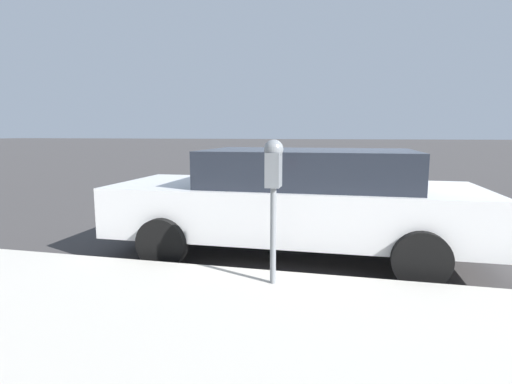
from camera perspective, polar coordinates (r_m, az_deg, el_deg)
The scene contains 3 objects.
ground_plane at distance 6.64m, azimuth 13.05°, elevation -6.50°, with size 220.00×220.00×0.00m, color #3D3A3A.
parking_meter at distance 3.94m, azimuth 2.52°, elevation 2.45°, with size 0.21×0.19×1.46m.
car_white at distance 5.52m, azimuth 5.83°, elevation -1.05°, with size 2.10×4.93×1.46m.
Camera 1 is at (-6.42, 0.03, 1.68)m, focal length 28.00 mm.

